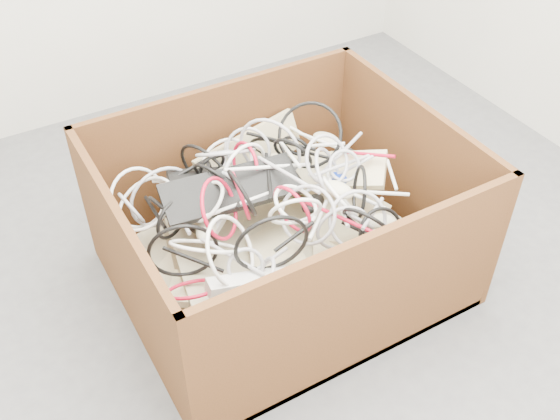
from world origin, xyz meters
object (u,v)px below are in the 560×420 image
power_strip_left (224,207)px  vga_plug (339,178)px  power_strip_right (256,282)px  cardboard_box (279,248)px

power_strip_left → vga_plug: power_strip_left is taller
power_strip_left → power_strip_right: size_ratio=0.92×
power_strip_right → vga_plug: 0.51m
vga_plug → power_strip_right: bearing=-136.5°
power_strip_right → vga_plug: size_ratio=6.42×
cardboard_box → vga_plug: bearing=-2.0°
cardboard_box → power_strip_right: size_ratio=3.78×
cardboard_box → power_strip_left: (-0.16, 0.08, 0.20)m
cardboard_box → power_strip_right: (-0.22, -0.25, 0.18)m
cardboard_box → power_strip_right: 0.38m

